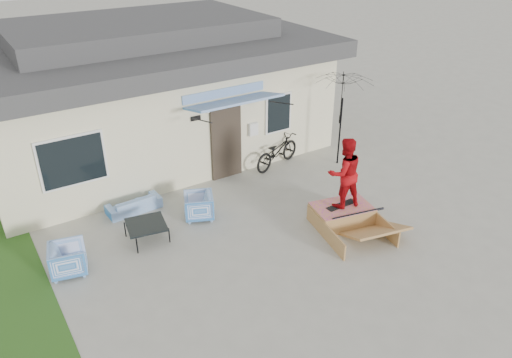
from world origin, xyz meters
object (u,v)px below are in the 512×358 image
skateboard (341,205)px  bicycle (277,148)px  skate_ramp (342,215)px  skater (345,172)px  armchair_left (68,258)px  patio_umbrella (342,110)px  loveseat (133,202)px  armchair_right (199,205)px  coffee_table (147,232)px

skateboard → bicycle: bearing=81.3°
skate_ramp → skater: skater is taller
armchair_left → skate_ramp: 6.41m
patio_umbrella → skateboard: bearing=-129.8°
loveseat → skater: size_ratio=0.79×
bicycle → armchair_right: bearing=95.0°
armchair_left → skateboard: size_ratio=0.89×
coffee_table → patio_umbrella: patio_umbrella is taller
armchair_left → skater: skater is taller
armchair_left → patio_umbrella: patio_umbrella is taller
bicycle → patio_umbrella: 2.22m
loveseat → coffee_table: size_ratio=1.58×
armchair_left → patio_umbrella: bearing=-70.7°
loveseat → armchair_right: armchair_right is taller
armchair_left → bicycle: bearing=-62.0°
coffee_table → patio_umbrella: bearing=6.2°
bicycle → skater: 3.57m
skate_ramp → loveseat: bearing=153.1°
patio_umbrella → armchair_left: bearing=-173.5°
armchair_left → coffee_table: size_ratio=0.85×
armchair_left → loveseat: bearing=-38.2°
armchair_right → patio_umbrella: patio_umbrella is taller
loveseat → armchair_right: size_ratio=1.91×
skateboard → armchair_left: bearing=164.2°
armchair_right → bicycle: 3.60m
loveseat → skate_ramp: (4.14, -3.33, -0.04)m
patio_umbrella → coffee_table: bearing=-173.8°
bicycle → skateboard: size_ratio=2.23×
coffee_table → bicycle: bicycle is taller
loveseat → armchair_left: 2.64m
loveseat → patio_umbrella: (6.30, -0.71, 1.48)m
skateboard → coffee_table: bearing=155.6°
armchair_right → patio_umbrella: bearing=118.9°
armchair_right → skate_ramp: bearing=76.5°
armchair_left → skateboard: 6.41m
loveseat → coffee_table: 1.42m
coffee_table → skater: skater is taller
bicycle → skate_ramp: 3.54m
skate_ramp → skater: (0.01, 0.05, 1.17)m
armchair_right → skateboard: 3.56m
armchair_left → coffee_table: 1.87m
patio_umbrella → skateboard: size_ratio=2.61×
armchair_right → skate_ramp: size_ratio=0.39×
bicycle → armchair_left: bearing=88.2°
armchair_left → skate_ramp: size_ratio=0.40×
armchair_right → patio_umbrella: 5.24m
coffee_table → skate_ramp: 4.74m
loveseat → skateboard: size_ratio=1.65×
skateboard → armchair_right: bearing=142.8°
bicycle → skate_ramp: (-0.47, -3.49, -0.37)m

